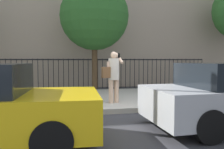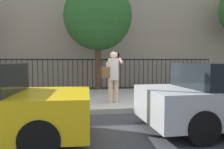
{
  "view_description": "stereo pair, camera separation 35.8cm",
  "coord_description": "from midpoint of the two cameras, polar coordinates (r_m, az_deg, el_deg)",
  "views": [
    {
      "loc": [
        -1.68,
        -6.19,
        1.51
      ],
      "look_at": [
        -0.25,
        1.24,
        1.04
      ],
      "focal_mm": 36.62,
      "sensor_mm": 36.0,
      "label": 1
    },
    {
      "loc": [
        -1.32,
        -6.25,
        1.51
      ],
      "look_at": [
        -0.25,
        1.24,
        1.04
      ],
      "focal_mm": 36.62,
      "sensor_mm": 36.0,
      "label": 2
    }
  ],
  "objects": [
    {
      "name": "ground_plane",
      "position": [
        6.58,
        2.63,
        -9.73
      ],
      "size": [
        60.0,
        60.0,
        0.0
      ],
      "primitive_type": "plane",
      "color": "#333338"
    },
    {
      "name": "sidewalk",
      "position": [
        8.68,
        -0.78,
        -5.97
      ],
      "size": [
        28.0,
        4.4,
        0.15
      ],
      "primitive_type": "cube",
      "color": "#B2ADA3",
      "rests_on": "ground"
    },
    {
      "name": "building_facade",
      "position": [
        15.28,
        -5.16,
        17.91
      ],
      "size": [
        28.0,
        4.0,
        10.61
      ],
      "primitive_type": "cube",
      "color": "tan",
      "rests_on": "ground"
    },
    {
      "name": "iron_fence",
      "position": [
        12.23,
        -3.83,
        1.25
      ],
      "size": [
        12.03,
        0.04,
        1.6
      ],
      "color": "black",
      "rests_on": "ground"
    },
    {
      "name": "pedestrian_on_phone",
      "position": [
        7.27,
        -1.15,
        0.3
      ],
      "size": [
        0.71,
        0.51,
        1.64
      ],
      "color": "beige",
      "rests_on": "sidewalk"
    },
    {
      "name": "street_bench",
      "position": [
        10.79,
        20.01,
        -1.23
      ],
      "size": [
        1.6,
        0.45,
        0.95
      ],
      "color": "brown",
      "rests_on": "sidewalk"
    },
    {
      "name": "street_tree_far",
      "position": [
        11.1,
        -5.36,
        14.3
      ],
      "size": [
        3.22,
        3.22,
        5.21
      ],
      "color": "#4C3823",
      "rests_on": "ground"
    }
  ]
}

